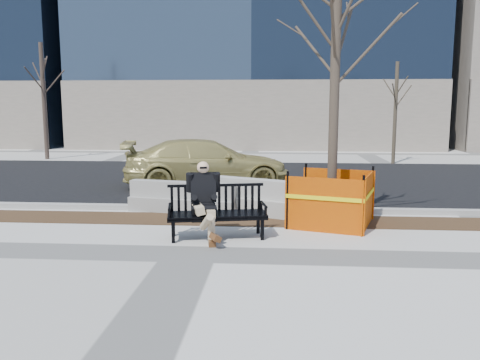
{
  "coord_description": "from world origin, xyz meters",
  "views": [
    {
      "loc": [
        1.47,
        -8.11,
        2.54
      ],
      "look_at": [
        0.74,
        1.68,
        1.06
      ],
      "focal_mm": 36.67,
      "sensor_mm": 36.0,
      "label": 1
    }
  ],
  "objects_px": {
    "bench": "(217,238)",
    "sedan": "(207,187)",
    "tree_fence": "(331,224)",
    "seated_man": "(204,238)",
    "jersey_barrier_left": "(182,212)",
    "jersey_barrier_right": "(265,215)"
  },
  "relations": [
    {
      "from": "bench",
      "to": "sedan",
      "type": "distance_m",
      "value": 6.14
    },
    {
      "from": "bench",
      "to": "tree_fence",
      "type": "height_order",
      "value": "tree_fence"
    },
    {
      "from": "seated_man",
      "to": "jersey_barrier_left",
      "type": "distance_m",
      "value": 2.41
    },
    {
      "from": "tree_fence",
      "to": "sedan",
      "type": "bearing_deg",
      "value": 125.36
    },
    {
      "from": "tree_fence",
      "to": "jersey_barrier_left",
      "type": "relative_size",
      "value": 2.32
    },
    {
      "from": "seated_man",
      "to": "jersey_barrier_right",
      "type": "height_order",
      "value": "seated_man"
    },
    {
      "from": "tree_fence",
      "to": "jersey_barrier_right",
      "type": "distance_m",
      "value": 1.65
    },
    {
      "from": "bench",
      "to": "seated_man",
      "type": "relative_size",
      "value": 1.3
    },
    {
      "from": "jersey_barrier_left",
      "to": "bench",
      "type": "bearing_deg",
      "value": -52.53
    },
    {
      "from": "seated_man",
      "to": "jersey_barrier_right",
      "type": "distance_m",
      "value": 2.37
    },
    {
      "from": "tree_fence",
      "to": "jersey_barrier_right",
      "type": "relative_size",
      "value": 2.06
    },
    {
      "from": "jersey_barrier_right",
      "to": "tree_fence",
      "type": "bearing_deg",
      "value": -4.6
    },
    {
      "from": "bench",
      "to": "jersey_barrier_right",
      "type": "xyz_separation_m",
      "value": [
        0.88,
        2.09,
        0.0
      ]
    },
    {
      "from": "tree_fence",
      "to": "sedan",
      "type": "height_order",
      "value": "tree_fence"
    },
    {
      "from": "bench",
      "to": "jersey_barrier_right",
      "type": "distance_m",
      "value": 2.26
    },
    {
      "from": "sedan",
      "to": "jersey_barrier_right",
      "type": "xyz_separation_m",
      "value": [
        1.93,
        -3.96,
        0.0
      ]
    },
    {
      "from": "seated_man",
      "to": "sedan",
      "type": "relative_size",
      "value": 0.29
    },
    {
      "from": "sedan",
      "to": "jersey_barrier_left",
      "type": "distance_m",
      "value": 3.79
    },
    {
      "from": "jersey_barrier_left",
      "to": "jersey_barrier_right",
      "type": "relative_size",
      "value": 0.89
    },
    {
      "from": "seated_man",
      "to": "jersey_barrier_left",
      "type": "bearing_deg",
      "value": 99.74
    },
    {
      "from": "bench",
      "to": "tree_fence",
      "type": "bearing_deg",
      "value": 17.83
    },
    {
      "from": "tree_fence",
      "to": "jersey_barrier_left",
      "type": "distance_m",
      "value": 3.58
    }
  ]
}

